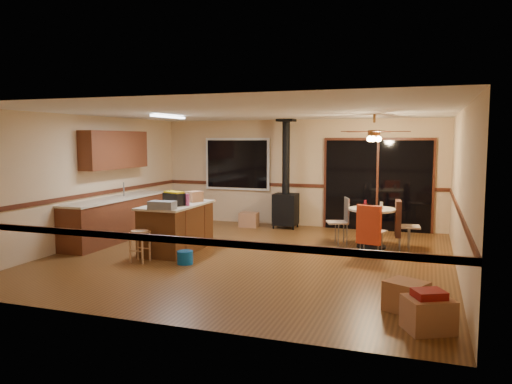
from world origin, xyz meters
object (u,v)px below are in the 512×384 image
at_px(chair_near, 369,225).
at_px(blue_bucket, 185,257).
at_px(bar_stool, 140,246).
at_px(box_corner_b, 406,296).
at_px(wood_stove, 286,198).
at_px(box_corner_a, 428,314).
at_px(dining_table, 372,221).
at_px(chair_left, 342,215).
at_px(chair_right, 400,219).
at_px(kitchen_island, 177,227).
at_px(box_under_window, 249,220).
at_px(toolbox_black, 174,199).
at_px(toolbox_grey, 162,205).

bearing_deg(chair_near, blue_bucket, -152.76).
height_order(bar_stool, box_corner_b, bar_stool).
distance_m(wood_stove, box_corner_a, 6.64).
relative_size(bar_stool, dining_table, 0.61).
height_order(chair_left, box_corner_b, chair_left).
bearing_deg(box_corner_b, bar_stool, 166.43).
bearing_deg(chair_right, kitchen_island, -159.32).
height_order(dining_table, chair_left, chair_left).
distance_m(dining_table, box_under_window, 3.41).
bearing_deg(box_corner_b, wood_stove, 120.21).
bearing_deg(box_corner_b, box_under_window, 127.82).
xyz_separation_m(kitchen_island, dining_table, (3.50, 1.48, 0.08)).
xyz_separation_m(chair_left, chair_near, (0.65, -1.01, 0.01)).
distance_m(blue_bucket, dining_table, 3.75).
height_order(kitchen_island, wood_stove, wood_stove).
bearing_deg(dining_table, wood_stove, 144.51).
height_order(box_under_window, box_corner_b, box_corner_b).
height_order(blue_bucket, box_corner_b, box_corner_b).
bearing_deg(dining_table, toolbox_black, -154.13).
relative_size(kitchen_island, wood_stove, 0.67).
bearing_deg(box_corner_b, toolbox_black, 155.63).
xyz_separation_m(bar_stool, chair_near, (3.71, 1.64, 0.32)).
relative_size(kitchen_island, box_under_window, 3.81).
distance_m(wood_stove, blue_bucket, 4.04).
bearing_deg(chair_right, wood_stove, 150.51).
height_order(toolbox_black, box_under_window, toolbox_black).
height_order(chair_near, chair_right, same).
height_order(wood_stove, box_under_window, wood_stove).
bearing_deg(blue_bucket, box_under_window, 93.28).
bearing_deg(box_under_window, box_corner_b, -52.18).
bearing_deg(chair_right, chair_near, -117.47).
bearing_deg(blue_bucket, toolbox_black, 129.23).
bearing_deg(chair_near, box_corner_a, -72.86).
relative_size(chair_right, box_under_window, 1.59).
height_order(dining_table, box_corner_a, dining_table).
height_order(toolbox_grey, box_corner_b, toolbox_grey).
relative_size(wood_stove, box_corner_a, 5.07).
relative_size(toolbox_grey, blue_bucket, 1.69).
distance_m(wood_stove, chair_right, 3.12).
bearing_deg(blue_bucket, chair_right, 35.41).
relative_size(toolbox_black, blue_bucket, 1.53).
distance_m(wood_stove, chair_left, 2.15).
bearing_deg(chair_right, blue_bucket, -144.59).
distance_m(toolbox_black, chair_near, 3.60).
height_order(blue_bucket, dining_table, dining_table).
xyz_separation_m(dining_table, chair_near, (0.05, -0.88, 0.07)).
bearing_deg(toolbox_grey, box_under_window, 85.20).
bearing_deg(box_corner_a, dining_table, 104.32).
xyz_separation_m(chair_near, box_corner_a, (1.02, -3.31, -0.41)).
height_order(kitchen_island, toolbox_grey, toolbox_grey).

